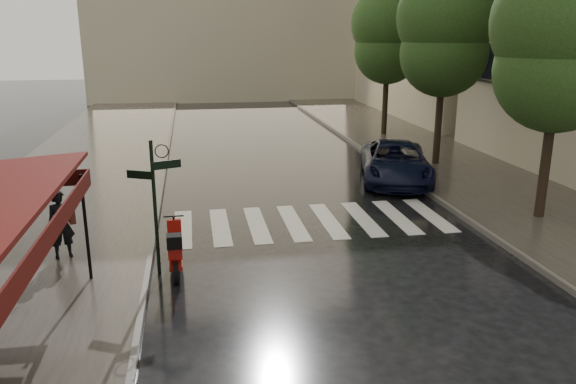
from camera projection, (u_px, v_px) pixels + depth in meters
name	position (u px, v px, depth m)	size (l,w,h in m)	color
ground	(219.00, 337.00, 10.18)	(120.00, 120.00, 0.00)	black
sidewalk_near	(80.00, 179.00, 20.79)	(6.00, 60.00, 0.12)	#38332D
sidewalk_far	(452.00, 164.00, 23.21)	(5.50, 60.00, 0.12)	#38332D
curb_near	(164.00, 175.00, 21.29)	(0.12, 60.00, 0.16)	#595651
curb_far	(388.00, 166.00, 22.74)	(0.12, 60.00, 0.16)	#595651
crosswalk	(311.00, 221.00, 16.35)	(7.85, 3.20, 0.01)	silver
signpost	(155.00, 197.00, 12.32)	(1.17, 0.29, 3.10)	black
tree_near	(562.00, 32.00, 15.02)	(3.80, 3.80, 7.99)	black
tree_mid	(446.00, 25.00, 21.56)	(3.80, 3.80, 8.34)	black
tree_far	(389.00, 29.00, 28.26)	(3.80, 3.80, 8.16)	black
pedestrian_with_umbrella	(57.00, 192.00, 13.03)	(1.27, 1.28, 2.45)	black
scooter	(175.00, 251.00, 12.74)	(0.47, 1.78, 1.17)	black
parked_car	(395.00, 162.00, 20.60)	(2.38, 5.15, 1.43)	black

